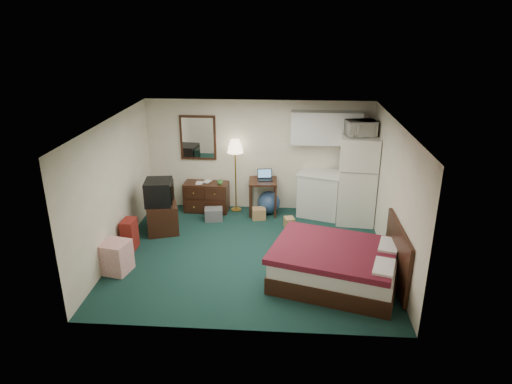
# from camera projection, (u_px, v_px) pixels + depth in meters

# --- Properties ---
(floor) EXTENTS (5.00, 4.50, 0.01)m
(floor) POSITION_uv_depth(u_px,v_px,m) (251.00, 253.00, 8.58)
(floor) COLOR black
(floor) RESTS_ON ground
(ceiling) EXTENTS (5.00, 4.50, 0.01)m
(ceiling) POSITION_uv_depth(u_px,v_px,m) (250.00, 122.00, 7.68)
(ceiling) COLOR beige
(ceiling) RESTS_ON walls
(walls) EXTENTS (5.01, 4.51, 2.50)m
(walls) POSITION_uv_depth(u_px,v_px,m) (251.00, 192.00, 8.13)
(walls) COLOR beige
(walls) RESTS_ON floor
(mirror) EXTENTS (0.80, 0.06, 1.00)m
(mirror) POSITION_uv_depth(u_px,v_px,m) (198.00, 138.00, 10.14)
(mirror) COLOR white
(mirror) RESTS_ON walls
(upper_cabinets) EXTENTS (1.50, 0.35, 0.70)m
(upper_cabinets) POSITION_uv_depth(u_px,v_px,m) (326.00, 128.00, 9.72)
(upper_cabinets) COLOR silver
(upper_cabinets) RESTS_ON walls
(headboard) EXTENTS (0.06, 1.56, 1.00)m
(headboard) POSITION_uv_depth(u_px,v_px,m) (397.00, 255.00, 7.40)
(headboard) COLOR #341A0D
(headboard) RESTS_ON walls
(dresser) EXTENTS (1.01, 0.50, 0.67)m
(dresser) POSITION_uv_depth(u_px,v_px,m) (207.00, 197.00, 10.36)
(dresser) COLOR #341A0D
(dresser) RESTS_ON floor
(floor_lamp) EXTENTS (0.41, 0.41, 1.66)m
(floor_lamp) POSITION_uv_depth(u_px,v_px,m) (236.00, 176.00, 10.22)
(floor_lamp) COLOR gold
(floor_lamp) RESTS_ON floor
(desk) EXTENTS (0.64, 0.64, 0.78)m
(desk) POSITION_uv_depth(u_px,v_px,m) (263.00, 197.00, 10.23)
(desk) COLOR #341A0D
(desk) RESTS_ON floor
(exercise_ball) EXTENTS (0.52, 0.52, 0.51)m
(exercise_ball) POSITION_uv_depth(u_px,v_px,m) (269.00, 203.00, 10.26)
(exercise_ball) COLOR navy
(exercise_ball) RESTS_ON floor
(kitchen_counter) EXTENTS (1.05, 0.92, 0.97)m
(kitchen_counter) POSITION_uv_depth(u_px,v_px,m) (320.00, 195.00, 10.09)
(kitchen_counter) COLOR silver
(kitchen_counter) RESTS_ON floor
(fridge) EXTENTS (0.85, 0.85, 1.89)m
(fridge) POSITION_uv_depth(u_px,v_px,m) (357.00, 180.00, 9.63)
(fridge) COLOR white
(fridge) RESTS_ON floor
(bed) EXTENTS (2.32, 2.03, 0.63)m
(bed) POSITION_uv_depth(u_px,v_px,m) (336.00, 266.00, 7.55)
(bed) COLOR #400F18
(bed) RESTS_ON floor
(tv_stand) EXTENTS (0.79, 0.83, 0.61)m
(tv_stand) POSITION_uv_depth(u_px,v_px,m) (162.00, 217.00, 9.37)
(tv_stand) COLOR #341A0D
(tv_stand) RESTS_ON floor
(suitcase) EXTENTS (0.24, 0.37, 0.60)m
(suitcase) POSITION_uv_depth(u_px,v_px,m) (130.00, 234.00, 8.66)
(suitcase) COLOR maroon
(suitcase) RESTS_ON floor
(retail_box) EXTENTS (0.53, 0.53, 0.56)m
(retail_box) POSITION_uv_depth(u_px,v_px,m) (116.00, 257.00, 7.88)
(retail_box) COLOR white
(retail_box) RESTS_ON floor
(file_bin) EXTENTS (0.42, 0.34, 0.27)m
(file_bin) POSITION_uv_depth(u_px,v_px,m) (214.00, 214.00, 9.95)
(file_bin) COLOR #5F5F61
(file_bin) RESTS_ON floor
(cardboard_box_a) EXTENTS (0.33, 0.29, 0.25)m
(cardboard_box_a) POSITION_uv_depth(u_px,v_px,m) (259.00, 213.00, 10.02)
(cardboard_box_a) COLOR olive
(cardboard_box_a) RESTS_ON floor
(cardboard_box_b) EXTENTS (0.25, 0.28, 0.23)m
(cardboard_box_b) POSITION_uv_depth(u_px,v_px,m) (289.00, 223.00, 9.58)
(cardboard_box_b) COLOR olive
(cardboard_box_b) RESTS_ON floor
(laptop) EXTENTS (0.36, 0.31, 0.22)m
(laptop) POSITION_uv_depth(u_px,v_px,m) (265.00, 175.00, 10.06)
(laptop) COLOR black
(laptop) RESTS_ON desk
(crt_tv) EXTENTS (0.62, 0.65, 0.50)m
(crt_tv) POSITION_uv_depth(u_px,v_px,m) (159.00, 192.00, 9.18)
(crt_tv) COLOR black
(crt_tv) RESTS_ON tv_stand
(microwave) EXTENTS (0.64, 0.44, 0.40)m
(microwave) POSITION_uv_depth(u_px,v_px,m) (361.00, 126.00, 9.24)
(microwave) COLOR white
(microwave) RESTS_ON fridge
(book_a) EXTENTS (0.15, 0.02, 0.21)m
(book_a) POSITION_uv_depth(u_px,v_px,m) (196.00, 179.00, 10.18)
(book_a) COLOR olive
(book_a) RESTS_ON dresser
(book_b) EXTENTS (0.17, 0.08, 0.23)m
(book_b) POSITION_uv_depth(u_px,v_px,m) (204.00, 177.00, 10.29)
(book_b) COLOR olive
(book_b) RESTS_ON dresser
(mug) EXTENTS (0.14, 0.12, 0.13)m
(mug) POSITION_uv_depth(u_px,v_px,m) (220.00, 182.00, 10.11)
(mug) COLOR #4E9141
(mug) RESTS_ON dresser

